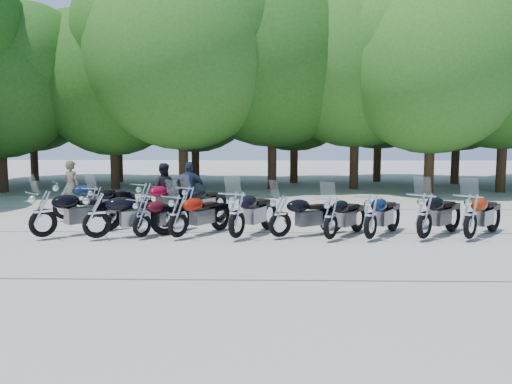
{
  "coord_description": "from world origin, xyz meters",
  "views": [
    {
      "loc": [
        0.3,
        -11.68,
        2.53
      ],
      "look_at": [
        0.0,
        1.5,
        1.1
      ],
      "focal_mm": 35.0,
      "sensor_mm": 36.0,
      "label": 1
    }
  ],
  "objects_px": {
    "motorcycle_6": "(331,217)",
    "motorcycle_1": "(96,214)",
    "motorcycle_3": "(178,215)",
    "motorcycle_11": "(95,202)",
    "motorcycle_5": "(280,215)",
    "rider_1": "(163,189)",
    "motorcycle_10": "(64,199)",
    "motorcycle_0": "(43,212)",
    "motorcycle_2": "(142,216)",
    "rider_2": "(190,189)",
    "motorcycle_8": "(425,214)",
    "motorcycle_13": "(189,201)",
    "motorcycle_7": "(371,215)",
    "motorcycle_9": "(471,215)",
    "motorcycle_4": "(237,213)",
    "motorcycle_12": "(145,200)",
    "rider_0": "(72,187)"
  },
  "relations": [
    {
      "from": "motorcycle_6",
      "to": "motorcycle_1",
      "type": "bearing_deg",
      "value": 34.51
    },
    {
      "from": "motorcycle_3",
      "to": "motorcycle_11",
      "type": "distance_m",
      "value": 4.0
    },
    {
      "from": "motorcycle_3",
      "to": "motorcycle_5",
      "type": "relative_size",
      "value": 1.01
    },
    {
      "from": "rider_1",
      "to": "motorcycle_10",
      "type": "bearing_deg",
      "value": 21.62
    },
    {
      "from": "motorcycle_0",
      "to": "motorcycle_10",
      "type": "xyz_separation_m",
      "value": [
        -0.59,
        2.77,
        -0.0
      ]
    },
    {
      "from": "motorcycle_2",
      "to": "rider_2",
      "type": "height_order",
      "value": "rider_2"
    },
    {
      "from": "motorcycle_8",
      "to": "rider_2",
      "type": "height_order",
      "value": "rider_2"
    },
    {
      "from": "motorcycle_10",
      "to": "motorcycle_13",
      "type": "distance_m",
      "value": 3.77
    },
    {
      "from": "motorcycle_1",
      "to": "rider_1",
      "type": "relative_size",
      "value": 1.39
    },
    {
      "from": "motorcycle_3",
      "to": "motorcycle_8",
      "type": "xyz_separation_m",
      "value": [
        6.07,
        -0.02,
        0.04
      ]
    },
    {
      "from": "motorcycle_8",
      "to": "motorcycle_2",
      "type": "bearing_deg",
      "value": 41.4
    },
    {
      "from": "motorcycle_7",
      "to": "motorcycle_9",
      "type": "distance_m",
      "value": 2.45
    },
    {
      "from": "motorcycle_3",
      "to": "motorcycle_13",
      "type": "bearing_deg",
      "value": -51.19
    },
    {
      "from": "motorcycle_8",
      "to": "rider_1",
      "type": "relative_size",
      "value": 1.39
    },
    {
      "from": "motorcycle_4",
      "to": "motorcycle_12",
      "type": "xyz_separation_m",
      "value": [
        -2.96,
        2.77,
        -0.02
      ]
    },
    {
      "from": "motorcycle_6",
      "to": "rider_0",
      "type": "bearing_deg",
      "value": 6.08
    },
    {
      "from": "rider_2",
      "to": "motorcycle_6",
      "type": "bearing_deg",
      "value": 135.24
    },
    {
      "from": "motorcycle_3",
      "to": "motorcycle_8",
      "type": "distance_m",
      "value": 6.07
    },
    {
      "from": "motorcycle_0",
      "to": "motorcycle_13",
      "type": "bearing_deg",
      "value": -92.98
    },
    {
      "from": "motorcycle_2",
      "to": "motorcycle_3",
      "type": "relative_size",
      "value": 0.92
    },
    {
      "from": "motorcycle_7",
      "to": "motorcycle_9",
      "type": "relative_size",
      "value": 0.98
    },
    {
      "from": "motorcycle_5",
      "to": "rider_1",
      "type": "xyz_separation_m",
      "value": [
        -3.73,
        3.86,
        0.23
      ]
    },
    {
      "from": "motorcycle_9",
      "to": "rider_2",
      "type": "relative_size",
      "value": 1.32
    },
    {
      "from": "motorcycle_1",
      "to": "motorcycle_13",
      "type": "xyz_separation_m",
      "value": [
        1.81,
        3.0,
        -0.08
      ]
    },
    {
      "from": "motorcycle_0",
      "to": "rider_1",
      "type": "height_order",
      "value": "rider_1"
    },
    {
      "from": "motorcycle_8",
      "to": "motorcycle_1",
      "type": "bearing_deg",
      "value": 42.97
    },
    {
      "from": "motorcycle_1",
      "to": "motorcycle_8",
      "type": "bearing_deg",
      "value": -116.07
    },
    {
      "from": "motorcycle_12",
      "to": "motorcycle_9",
      "type": "bearing_deg",
      "value": -162.32
    },
    {
      "from": "motorcycle_6",
      "to": "motorcycle_3",
      "type": "bearing_deg",
      "value": 32.51
    },
    {
      "from": "motorcycle_1",
      "to": "rider_0",
      "type": "xyz_separation_m",
      "value": [
        -2.32,
        4.36,
        0.22
      ]
    },
    {
      "from": "rider_1",
      "to": "motorcycle_2",
      "type": "bearing_deg",
      "value": 91.13
    },
    {
      "from": "motorcycle_7",
      "to": "motorcycle_12",
      "type": "distance_m",
      "value": 6.84
    },
    {
      "from": "motorcycle_2",
      "to": "motorcycle_5",
      "type": "bearing_deg",
      "value": -147.05
    },
    {
      "from": "motorcycle_13",
      "to": "motorcycle_7",
      "type": "bearing_deg",
      "value": -178.94
    },
    {
      "from": "motorcycle_1",
      "to": "motorcycle_10",
      "type": "xyz_separation_m",
      "value": [
        -1.96,
        2.85,
        0.02
      ]
    },
    {
      "from": "motorcycle_3",
      "to": "motorcycle_11",
      "type": "relative_size",
      "value": 1.06
    },
    {
      "from": "motorcycle_4",
      "to": "rider_1",
      "type": "xyz_separation_m",
      "value": [
        -2.66,
        4.03,
        0.17
      ]
    },
    {
      "from": "motorcycle_5",
      "to": "motorcycle_12",
      "type": "xyz_separation_m",
      "value": [
        -4.03,
        2.6,
        0.04
      ]
    },
    {
      "from": "motorcycle_9",
      "to": "motorcycle_13",
      "type": "distance_m",
      "value": 7.92
    },
    {
      "from": "motorcycle_9",
      "to": "motorcycle_13",
      "type": "bearing_deg",
      "value": 20.38
    },
    {
      "from": "motorcycle_4",
      "to": "motorcycle_12",
      "type": "height_order",
      "value": "motorcycle_4"
    },
    {
      "from": "motorcycle_9",
      "to": "motorcycle_13",
      "type": "height_order",
      "value": "motorcycle_9"
    },
    {
      "from": "motorcycle_5",
      "to": "motorcycle_9",
      "type": "bearing_deg",
      "value": -121.3
    },
    {
      "from": "motorcycle_6",
      "to": "motorcycle_13",
      "type": "distance_m",
      "value": 4.95
    },
    {
      "from": "motorcycle_5",
      "to": "rider_2",
      "type": "relative_size",
      "value": 1.25
    },
    {
      "from": "motorcycle_5",
      "to": "rider_1",
      "type": "distance_m",
      "value": 5.37
    },
    {
      "from": "motorcycle_12",
      "to": "motorcycle_5",
      "type": "bearing_deg",
      "value": -177.78
    },
    {
      "from": "motorcycle_1",
      "to": "motorcycle_9",
      "type": "height_order",
      "value": "motorcycle_1"
    },
    {
      "from": "motorcycle_0",
      "to": "motorcycle_2",
      "type": "relative_size",
      "value": 1.2
    },
    {
      "from": "motorcycle_2",
      "to": "motorcycle_5",
      "type": "height_order",
      "value": "motorcycle_5"
    }
  ]
}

